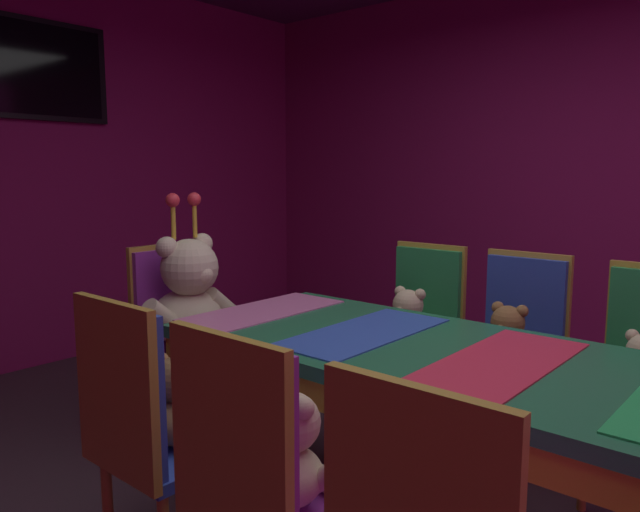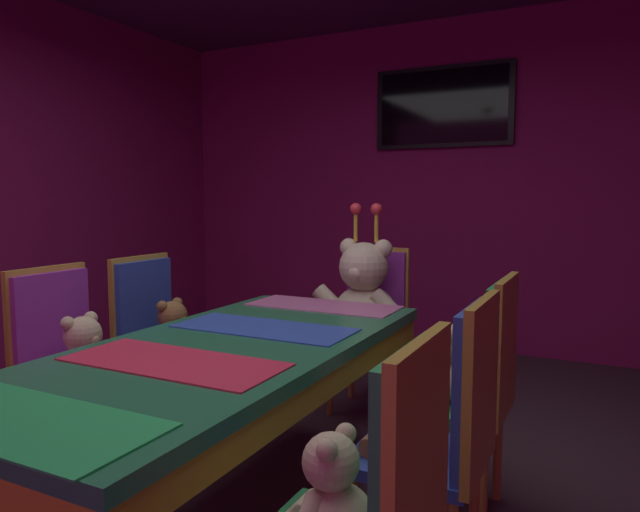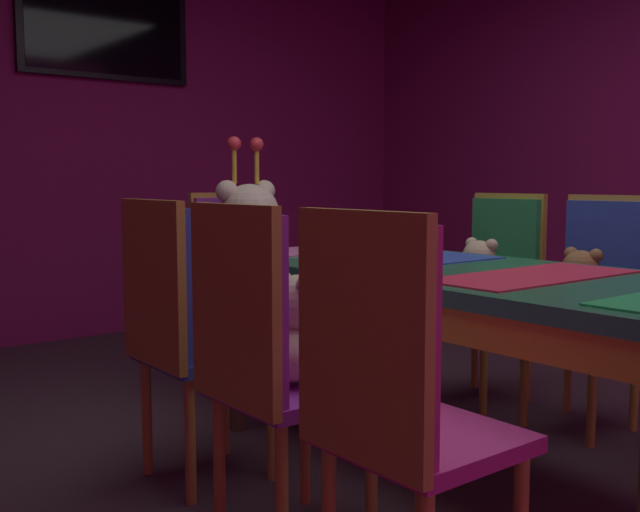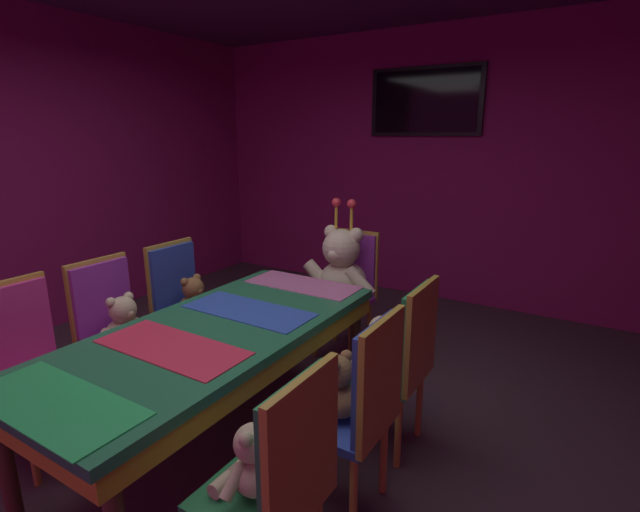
{
  "view_description": "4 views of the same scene",
  "coord_description": "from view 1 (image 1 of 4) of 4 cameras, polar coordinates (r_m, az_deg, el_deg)",
  "views": [
    {
      "loc": [
        -1.87,
        -1.08,
        1.37
      ],
      "look_at": [
        0.07,
        0.58,
        1.01
      ],
      "focal_mm": 33.98,
      "sensor_mm": 36.0,
      "label": 1
    },
    {
      "loc": [
        1.29,
        -1.75,
        1.29
      ],
      "look_at": [
        -0.09,
        0.99,
        0.98
      ],
      "focal_mm": 32.3,
      "sensor_mm": 36.0,
      "label": 2
    },
    {
      "loc": [
        -2.01,
        -1.72,
        1.05
      ],
      "look_at": [
        -0.03,
        0.79,
        0.72
      ],
      "focal_mm": 41.95,
      "sensor_mm": 36.0,
      "label": 3
    },
    {
      "loc": [
        1.67,
        -1.66,
        1.73
      ],
      "look_at": [
        0.06,
        0.98,
        0.92
      ],
      "focal_mm": 26.22,
      "sensor_mm": 36.0,
      "label": 4
    }
  ],
  "objects": [
    {
      "name": "banquet_table",
      "position": [
        2.27,
        10.1,
        -10.47
      ],
      "size": [
        0.9,
        2.02,
        0.75
      ],
      "color": "#26724C",
      "rests_on": "ground_plane"
    },
    {
      "name": "wall_tv",
      "position": [
        4.64,
        -26.13,
        15.64
      ],
      "size": [
        1.16,
        0.06,
        0.67
      ],
      "color": "black"
    },
    {
      "name": "chair_right_2",
      "position": [
        3.28,
        9.58,
        -5.75
      ],
      "size": [
        0.42,
        0.41,
        0.98
      ],
      "rotation": [
        0.0,
        0.0,
        3.14
      ],
      "color": "#268C4C",
      "rests_on": "ground_plane"
    },
    {
      "name": "wall_back",
      "position": [
        4.67,
        -26.1,
        7.56
      ],
      "size": [
        5.2,
        0.12,
        2.8
      ],
      "primitive_type": "cube",
      "color": "#8C1959",
      "rests_on": "ground_plane"
    },
    {
      "name": "chair_right_1",
      "position": [
        3.06,
        18.25,
        -7.04
      ],
      "size": [
        0.42,
        0.41,
        0.98
      ],
      "rotation": [
        0.0,
        0.0,
        3.14
      ],
      "color": "#2D47B2",
      "rests_on": "ground_plane"
    },
    {
      "name": "king_teddy_bear",
      "position": [
        3.16,
        -12.0,
        -4.13
      ],
      "size": [
        0.62,
        0.48,
        0.8
      ],
      "rotation": [
        0.0,
        0.0,
        -1.57
      ],
      "color": "beige",
      "rests_on": "throne_chair"
    },
    {
      "name": "teddy_right_1",
      "position": [
        2.93,
        17.15,
        -7.75
      ],
      "size": [
        0.25,
        0.33,
        0.31
      ],
      "rotation": [
        0.0,
        0.0,
        3.14
      ],
      "color": "olive",
      "rests_on": "chair_right_1"
    },
    {
      "name": "chair_left_1",
      "position": [
        1.64,
        -6.33,
        -19.99
      ],
      "size": [
        0.42,
        0.41,
        0.98
      ],
      "color": "purple",
      "rests_on": "ground_plane"
    },
    {
      "name": "teddy_right_2",
      "position": [
        3.16,
        8.2,
        -6.28
      ],
      "size": [
        0.26,
        0.34,
        0.32
      ],
      "rotation": [
        0.0,
        0.0,
        3.14
      ],
      "color": "beige",
      "rests_on": "chair_right_2"
    },
    {
      "name": "teddy_left_1",
      "position": [
        1.74,
        -2.6,
        -18.28
      ],
      "size": [
        0.27,
        0.35,
        0.33
      ],
      "color": "beige",
      "rests_on": "chair_left_1"
    },
    {
      "name": "wall_right",
      "position": [
        4.6,
        27.2,
        7.5
      ],
      "size": [
        0.12,
        6.4,
        2.8
      ],
      "primitive_type": "cube",
      "color": "#8C1959",
      "rests_on": "ground_plane"
    },
    {
      "name": "chair_left_2",
      "position": [
        2.06,
        -16.6,
        -14.37
      ],
      "size": [
        0.42,
        0.41,
        0.98
      ],
      "color": "#2D47B2",
      "rests_on": "ground_plane"
    },
    {
      "name": "teddy_left_2",
      "position": [
        2.13,
        -13.22,
        -13.57
      ],
      "size": [
        0.25,
        0.33,
        0.31
      ],
      "color": "olive",
      "rests_on": "chair_left_2"
    },
    {
      "name": "throne_chair",
      "position": [
        3.31,
        -13.68,
        -5.71
      ],
      "size": [
        0.41,
        0.42,
        0.98
      ],
      "rotation": [
        0.0,
        0.0,
        -1.57
      ],
      "color": "purple",
      "rests_on": "ground_plane"
    }
  ]
}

